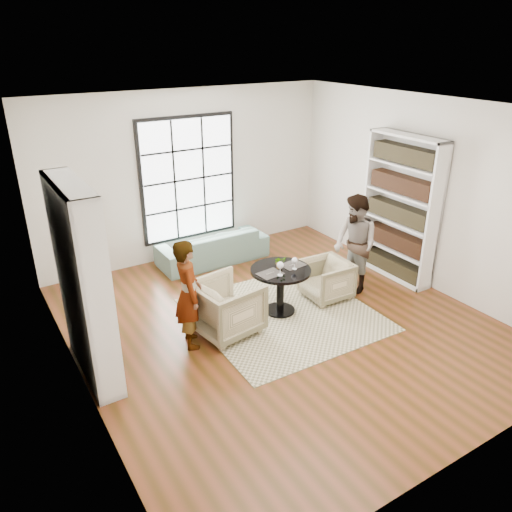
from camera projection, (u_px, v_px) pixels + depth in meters
ground at (281, 323)px, 7.19m from camera, size 6.00×6.00×0.00m
room_shell at (261, 230)px, 7.10m from camera, size 6.00×6.01×6.00m
rug at (284, 314)px, 7.41m from camera, size 2.53×2.53×0.01m
pedestal_table at (280, 281)px, 7.29m from camera, size 0.88×0.88×0.71m
sofa at (213, 246)px, 9.06m from camera, size 1.99×0.79×0.58m
armchair_left at (227, 307)px, 6.84m from camera, size 0.97×0.95×0.78m
armchair_right at (326, 280)px, 7.78m from camera, size 0.72×0.70×0.63m
person_left at (188, 294)px, 6.43m from camera, size 0.48×0.61×1.50m
person_right at (355, 244)px, 7.85m from camera, size 0.66×0.82×1.58m
placemat_left at (270, 274)px, 7.06m from camera, size 0.37×0.30×0.01m
placemat_right at (293, 265)px, 7.33m from camera, size 0.37×0.30×0.01m
cutlery_left at (270, 273)px, 7.06m from camera, size 0.17×0.24×0.01m
cutlery_right at (293, 265)px, 7.33m from camera, size 0.17×0.24×0.01m
wine_glass_left at (280, 266)px, 6.96m from camera, size 0.10×0.10×0.21m
wine_glass_right at (295, 261)px, 7.16m from camera, size 0.08×0.08×0.18m
flower_centerpiece at (280, 262)px, 7.20m from camera, size 0.19×0.17×0.19m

